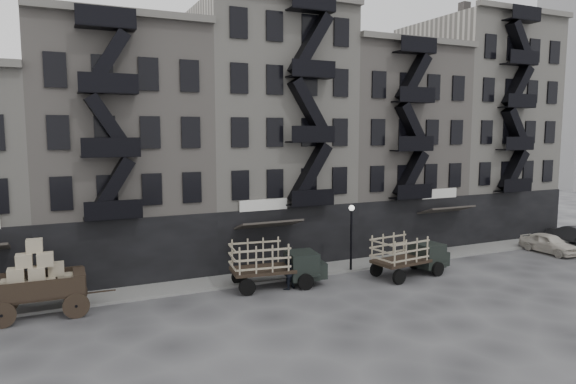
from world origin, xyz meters
name	(u,v)px	position (x,y,z in m)	size (l,w,h in m)	color
ground	(330,289)	(0.00, 0.00, 0.00)	(140.00, 140.00, 0.00)	#38383A
sidewalk	(300,272)	(0.00, 3.75, 0.07)	(55.00, 2.50, 0.15)	slate
building_midwest	(118,153)	(-10.00, 9.83, 7.50)	(10.00, 11.35, 16.20)	gray
building_center	(263,136)	(0.00, 9.82, 8.50)	(10.00, 11.35, 18.20)	#A7A399
building_mideast	(379,148)	(10.00, 9.83, 7.50)	(10.00, 11.35, 16.20)	gray
building_east	(474,130)	(20.00, 9.82, 9.00)	(10.00, 11.35, 19.20)	#A7A399
lamp_post	(351,229)	(3.00, 2.60, 2.78)	(0.36, 0.36, 4.28)	black
wagon	(36,274)	(-14.84, 2.29, 2.10)	(4.39, 2.42, 3.68)	black
stake_truck_west	(275,261)	(-2.61, 1.69, 1.54)	(5.59, 2.81, 2.70)	black
stake_truck_east	(410,252)	(5.80, 0.31, 1.48)	(5.37, 2.66, 2.60)	black
car_east	(549,243)	(18.85, 0.82, 0.72)	(1.71, 4.25, 1.45)	beige
car_far	(572,234)	(23.83, 2.60, 0.69)	(1.46, 4.20, 1.38)	black
pedestrian_mid	(287,272)	(-2.15, 1.07, 0.98)	(0.95, 0.74, 1.96)	black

